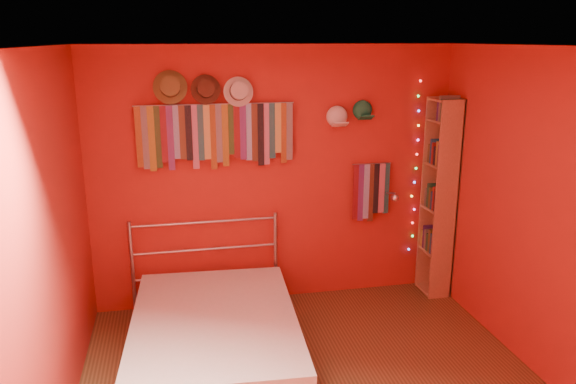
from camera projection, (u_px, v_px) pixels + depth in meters
back_wall at (275, 178)px, 5.41m from camera, size 3.50×0.02×2.50m
right_wall at (554, 222)px, 4.10m from camera, size 0.02×3.50×2.50m
left_wall at (45, 259)px, 3.41m from camera, size 0.02×3.50×2.50m
ceiling at (326, 46)px, 3.43m from camera, size 3.50×3.50×0.02m
tie_rack at (216, 133)px, 5.11m from camera, size 1.45×0.03×0.61m
small_tie_rack at (371, 190)px, 5.58m from camera, size 0.40×0.03×0.60m
fedora_olive at (170, 87)px, 4.89m from camera, size 0.30×0.16×0.30m
fedora_brown at (206, 89)px, 4.97m from camera, size 0.26×0.14×0.26m
fedora_white at (239, 91)px, 5.03m from camera, size 0.27×0.15×0.27m
cap_white at (337, 117)px, 5.32m from camera, size 0.19×0.24×0.19m
cap_green at (362, 110)px, 5.36m from camera, size 0.18×0.23×0.18m
fairy_lights at (415, 168)px, 5.65m from camera, size 0.06×0.02×1.76m
reading_lamp at (393, 197)px, 5.45m from camera, size 0.07×0.32×0.09m
bookshelf at (442, 197)px, 5.59m from camera, size 0.25×0.34×2.00m
bed at (215, 337)px, 4.53m from camera, size 1.50×1.95×0.93m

